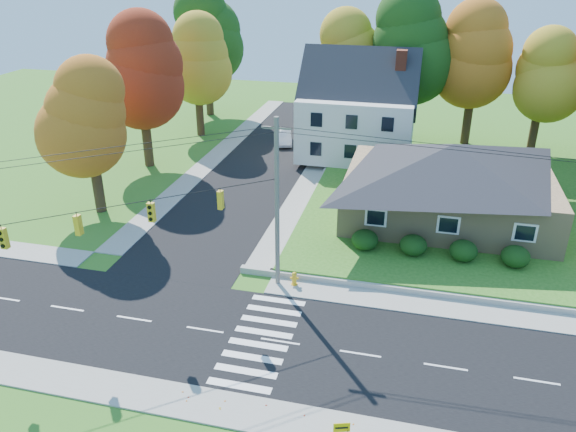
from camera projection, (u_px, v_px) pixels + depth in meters
name	position (u px, v px, depth m)	size (l,w,h in m)	color
ground	(280.00, 342.00, 27.96)	(120.00, 120.00, 0.00)	#3D7923
road_main	(280.00, 342.00, 27.96)	(90.00, 8.00, 0.02)	black
road_cross	(267.00, 160.00, 52.53)	(8.00, 44.00, 0.02)	black
sidewalk_north	(302.00, 288.00, 32.34)	(90.00, 2.00, 0.08)	#9C9A90
sidewalk_south	(250.00, 414.00, 23.55)	(90.00, 2.00, 0.08)	#9C9A90
lawn	(510.00, 199.00, 43.50)	(30.00, 30.00, 0.50)	#3D7923
ranch_house	(449.00, 180.00, 38.90)	(14.60, 10.60, 5.40)	tan
colonial_house	(358.00, 111.00, 50.60)	(10.40, 8.40, 9.60)	silver
hedge_row	(438.00, 248.00, 34.47)	(10.70, 1.70, 1.27)	#163A10
traffic_infrastructure	(284.00, 238.00, 26.99)	(38.10, 10.66, 10.00)	#666059
tree_lot_0	(347.00, 57.00, 54.73)	(6.72, 6.72, 12.51)	#3F2A19
tree_lot_1	(410.00, 47.00, 52.00)	(7.84, 7.84, 14.60)	#3F2A19
tree_lot_2	(476.00, 55.00, 51.86)	(7.28, 7.28, 13.56)	#3F2A19
tree_lot_3	(545.00, 75.00, 50.24)	(6.16, 6.16, 11.47)	#3F2A19
tree_west_0	(87.00, 117.00, 39.13)	(6.16, 6.16, 11.47)	#3F2A19
tree_west_1	(139.00, 71.00, 47.57)	(7.28, 7.28, 13.56)	#3F2A19
tree_west_2	(196.00, 60.00, 56.42)	(6.72, 6.72, 12.51)	#3F2A19
tree_west_3	(206.00, 35.00, 63.33)	(7.84, 7.84, 14.60)	#3F2A19
white_car	(284.00, 137.00, 56.64)	(1.42, 4.07, 1.34)	silver
fire_hydrant	(294.00, 279.00, 32.51)	(0.51, 0.40, 0.89)	gold
yard_sign	(342.00, 428.00, 22.11)	(0.65, 0.24, 0.84)	black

